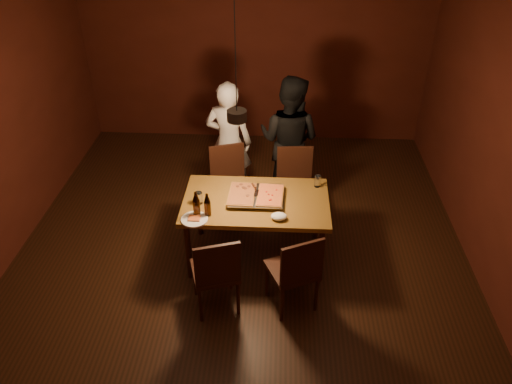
{
  "coord_description": "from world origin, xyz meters",
  "views": [
    {
      "loc": [
        0.39,
        -4.09,
        3.67
      ],
      "look_at": [
        0.17,
        0.12,
        0.85
      ],
      "focal_mm": 35.0,
      "sensor_mm": 36.0,
      "label": 1
    }
  ],
  "objects_px": {
    "chair_far_right": "(295,178)",
    "diner_dark": "(289,140)",
    "beer_bottle_b": "(207,205)",
    "beer_bottle_a": "(196,204)",
    "chair_near_right": "(296,267)",
    "pizza_tray": "(256,197)",
    "dining_table": "(256,206)",
    "diner_white": "(229,142)",
    "plate_slice": "(194,219)",
    "chair_far_left": "(229,176)",
    "chair_near_left": "(216,269)",
    "pendant_lamp": "(237,115)"
  },
  "relations": [
    {
      "from": "plate_slice",
      "to": "diner_white",
      "type": "distance_m",
      "value": 1.57
    },
    {
      "from": "chair_near_left",
      "to": "plate_slice",
      "type": "bearing_deg",
      "value": 102.59
    },
    {
      "from": "chair_near_right",
      "to": "pizza_tray",
      "type": "relative_size",
      "value": 1.01
    },
    {
      "from": "chair_near_right",
      "to": "beer_bottle_b",
      "type": "height_order",
      "value": "beer_bottle_b"
    },
    {
      "from": "chair_far_left",
      "to": "chair_near_left",
      "type": "bearing_deg",
      "value": 72.82
    },
    {
      "from": "chair_near_left",
      "to": "plate_slice",
      "type": "xyz_separation_m",
      "value": [
        -0.26,
        0.45,
        0.22
      ]
    },
    {
      "from": "pizza_tray",
      "to": "chair_far_left",
      "type": "bearing_deg",
      "value": 113.69
    },
    {
      "from": "chair_near_right",
      "to": "pizza_tray",
      "type": "xyz_separation_m",
      "value": [
        -0.41,
        0.78,
        0.24
      ]
    },
    {
      "from": "chair_far_left",
      "to": "beer_bottle_b",
      "type": "distance_m",
      "value": 1.14
    },
    {
      "from": "chair_near_right",
      "to": "dining_table",
      "type": "bearing_deg",
      "value": 93.78
    },
    {
      "from": "dining_table",
      "to": "beer_bottle_a",
      "type": "relative_size",
      "value": 5.57
    },
    {
      "from": "chair_far_right",
      "to": "pizza_tray",
      "type": "distance_m",
      "value": 0.91
    },
    {
      "from": "chair_far_left",
      "to": "plate_slice",
      "type": "distance_m",
      "value": 1.21
    },
    {
      "from": "dining_table",
      "to": "diner_dark",
      "type": "distance_m",
      "value": 1.28
    },
    {
      "from": "chair_far_left",
      "to": "diner_dark",
      "type": "xyz_separation_m",
      "value": [
        0.7,
        0.42,
        0.28
      ]
    },
    {
      "from": "chair_far_right",
      "to": "diner_dark",
      "type": "distance_m",
      "value": 0.52
    },
    {
      "from": "chair_near_left",
      "to": "chair_near_right",
      "type": "xyz_separation_m",
      "value": [
        0.74,
        0.06,
        0.0
      ]
    },
    {
      "from": "beer_bottle_b",
      "to": "beer_bottle_a",
      "type": "bearing_deg",
      "value": -177.15
    },
    {
      "from": "beer_bottle_b",
      "to": "pendant_lamp",
      "type": "relative_size",
      "value": 0.23
    },
    {
      "from": "pizza_tray",
      "to": "beer_bottle_b",
      "type": "relative_size",
      "value": 2.21
    },
    {
      "from": "chair_far_left",
      "to": "diner_dark",
      "type": "height_order",
      "value": "diner_dark"
    },
    {
      "from": "plate_slice",
      "to": "chair_far_right",
      "type": "bearing_deg",
      "value": 49.37
    },
    {
      "from": "beer_bottle_b",
      "to": "plate_slice",
      "type": "height_order",
      "value": "beer_bottle_b"
    },
    {
      "from": "chair_near_right",
      "to": "plate_slice",
      "type": "xyz_separation_m",
      "value": [
        -0.99,
        0.39,
        0.22
      ]
    },
    {
      "from": "diner_white",
      "to": "plate_slice",
      "type": "bearing_deg",
      "value": 91.05
    },
    {
      "from": "pendant_lamp",
      "to": "pizza_tray",
      "type": "bearing_deg",
      "value": 40.37
    },
    {
      "from": "diner_dark",
      "to": "chair_far_right",
      "type": "bearing_deg",
      "value": 123.5
    },
    {
      "from": "beer_bottle_a",
      "to": "plate_slice",
      "type": "relative_size",
      "value": 1.02
    },
    {
      "from": "chair_far_left",
      "to": "diner_dark",
      "type": "bearing_deg",
      "value": -167.7
    },
    {
      "from": "diner_white",
      "to": "pendant_lamp",
      "type": "bearing_deg",
      "value": 107.75
    },
    {
      "from": "pizza_tray",
      "to": "beer_bottle_a",
      "type": "bearing_deg",
      "value": -152.4
    },
    {
      "from": "beer_bottle_b",
      "to": "diner_white",
      "type": "xyz_separation_m",
      "value": [
        0.06,
        1.47,
        -0.1
      ]
    },
    {
      "from": "beer_bottle_a",
      "to": "beer_bottle_b",
      "type": "relative_size",
      "value": 1.08
    },
    {
      "from": "chair_near_left",
      "to": "beer_bottle_a",
      "type": "bearing_deg",
      "value": 97.33
    },
    {
      "from": "pizza_tray",
      "to": "beer_bottle_a",
      "type": "height_order",
      "value": "beer_bottle_a"
    },
    {
      "from": "chair_far_right",
      "to": "diner_white",
      "type": "bearing_deg",
      "value": -31.02
    },
    {
      "from": "chair_near_right",
      "to": "pizza_tray",
      "type": "height_order",
      "value": "chair_near_right"
    },
    {
      "from": "chair_far_left",
      "to": "chair_far_right",
      "type": "bearing_deg",
      "value": 160.79
    },
    {
      "from": "diner_white",
      "to": "pendant_lamp",
      "type": "xyz_separation_m",
      "value": [
        0.23,
        -1.31,
        0.98
      ]
    },
    {
      "from": "dining_table",
      "to": "pendant_lamp",
      "type": "bearing_deg",
      "value": -144.13
    },
    {
      "from": "beer_bottle_b",
      "to": "chair_near_right",
      "type": "bearing_deg",
      "value": -28.43
    },
    {
      "from": "beer_bottle_b",
      "to": "pizza_tray",
      "type": "bearing_deg",
      "value": 33.8
    },
    {
      "from": "chair_near_right",
      "to": "diner_white",
      "type": "height_order",
      "value": "diner_white"
    },
    {
      "from": "dining_table",
      "to": "beer_bottle_a",
      "type": "distance_m",
      "value": 0.67
    },
    {
      "from": "chair_near_left",
      "to": "plate_slice",
      "type": "relative_size",
      "value": 2.0
    },
    {
      "from": "dining_table",
      "to": "diner_white",
      "type": "bearing_deg",
      "value": 108.49
    },
    {
      "from": "beer_bottle_b",
      "to": "diner_white",
      "type": "bearing_deg",
      "value": 87.63
    },
    {
      "from": "chair_far_left",
      "to": "chair_far_right",
      "type": "xyz_separation_m",
      "value": [
        0.78,
        -0.01,
        0.0
      ]
    },
    {
      "from": "chair_far_right",
      "to": "chair_near_left",
      "type": "relative_size",
      "value": 0.92
    },
    {
      "from": "chair_far_left",
      "to": "beer_bottle_b",
      "type": "bearing_deg",
      "value": 66.42
    }
  ]
}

